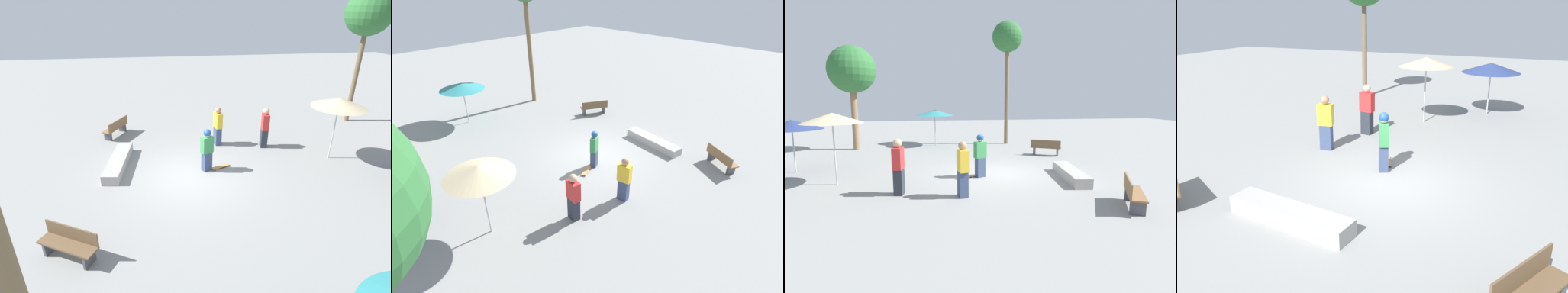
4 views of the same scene
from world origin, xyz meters
The scene contains 13 objects.
ground_plane centered at (0.00, 0.00, 0.00)m, with size 60.00×60.00×0.00m, color gray.
skater_main centered at (0.72, 0.46, 0.92)m, with size 0.52×0.42×1.71m.
skateboard centered at (1.30, 0.55, 0.06)m, with size 0.81×0.51×0.07m.
concrete_ledge centered at (-2.71, 1.27, 0.19)m, with size 1.01×3.06×0.38m.
bench_near centered at (-3.07, 4.50, 0.43)m, with size 1.15×1.62×0.85m.
bench_far centered at (-3.52, -3.51, 0.43)m, with size 1.61×1.16×0.85m.
shade_umbrella_tan centered at (6.02, 0.75, 2.41)m, with size 2.12×2.12×2.59m.
shade_umbrella_navy centered at (8.28, -1.47, 2.02)m, with size 2.43×2.43×2.22m.
shade_umbrella_teal centered at (2.37, -7.89, 2.15)m, with size 2.38×2.38×2.33m.
palm_tree_center_right centered at (-2.41, -8.03, 6.82)m, with size 1.98×1.98×8.02m.
palm_tree_center_left centered at (7.13, -7.12, 4.68)m, with size 2.74×2.74×6.12m.
bystander_watching centered at (3.67, 2.25, 0.91)m, with size 0.36×0.54×1.83m.
bystander_far centered at (1.65, 2.82, 0.89)m, with size 0.35×0.53×1.78m.
Camera 3 is at (2.56, 12.10, 3.12)m, focal length 28.00 mm.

